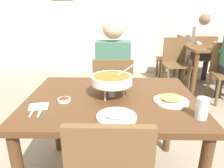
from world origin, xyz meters
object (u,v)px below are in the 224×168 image
curry_bowl (112,80)px  chair_bg_window (173,55)px  chair_bg_corner (175,60)px  chair_bg_right (202,55)px  appetizer_plate (171,99)px  dining_table_main (112,111)px  drink_glass (202,109)px  diner_main (113,71)px  sauce_dish (64,100)px  dining_table_far (215,54)px  patron_bg_right (202,43)px  rice_plate (117,115)px  chair_diner_main (113,92)px

curry_bowl → chair_bg_window: bearing=66.5°
chair_bg_corner → chair_bg_right: bearing=30.8°
chair_bg_right → appetizer_plate: bearing=-115.5°
dining_table_main → chair_bg_right: 3.28m
appetizer_plate → drink_glass: size_ratio=1.85×
chair_bg_right → chair_bg_corner: size_ratio=1.00×
curry_bowl → diner_main: bearing=90.0°
appetizer_plate → dining_table_main: bearing=169.4°
chair_bg_window → chair_bg_right: bearing=-2.2°
appetizer_plate → sauce_dish: 0.75m
chair_bg_corner → dining_table_far: bearing=-8.7°
diner_main → drink_glass: diner_main is taller
dining_table_far → chair_bg_window: size_ratio=1.11×
sauce_dish → dining_table_far: (2.12, 2.35, -0.15)m
chair_bg_corner → patron_bg_right: (0.63, 0.45, 0.24)m
rice_plate → chair_bg_right: 3.54m
dining_table_main → chair_bg_window: bearing=66.7°
dining_table_far → chair_bg_corner: bearing=171.3°
rice_plate → chair_bg_window: chair_bg_window is taller
drink_glass → patron_bg_right: 3.35m
drink_glass → chair_bg_right: chair_bg_right is taller
drink_glass → appetizer_plate: bearing=117.9°
drink_glass → dining_table_far: (1.25, 2.58, -0.20)m
rice_plate → chair_bg_window: (1.16, 3.09, -0.28)m
sauce_dish → chair_bg_window: size_ratio=0.10×
chair_bg_window → patron_bg_right: patron_bg_right is taller
diner_main → drink_glass: (0.53, -1.09, 0.08)m
chair_bg_corner → dining_table_main: bearing=-115.4°
curry_bowl → chair_diner_main: bearing=90.0°
dining_table_far → chair_bg_window: chair_bg_window is taller
diner_main → sauce_dish: 0.93m
chair_bg_right → patron_bg_right: bearing=102.1°
rice_plate → drink_glass: size_ratio=1.85×
curry_bowl → chair_bg_window: 3.04m
diner_main → sauce_dish: bearing=-111.0°
sauce_dish → rice_plate: bearing=-32.5°
chair_diner_main → chair_bg_right: same height
dining_table_main → patron_bg_right: 3.32m
chair_bg_corner → diner_main: bearing=-125.4°
diner_main → appetizer_plate: diner_main is taller
diner_main → drink_glass: 1.22m
dining_table_main → chair_bg_right: size_ratio=1.37×
drink_glass → dining_table_far: bearing=64.0°
diner_main → dining_table_far: size_ratio=1.31×
chair_diner_main → sauce_dish: bearing=-111.7°
rice_plate → drink_glass: bearing=0.9°
chair_bg_corner → chair_bg_window: bearing=79.9°
appetizer_plate → dining_table_far: appetizer_plate is taller
chair_diner_main → chair_bg_window: same height
chair_bg_right → patron_bg_right: size_ratio=0.69×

